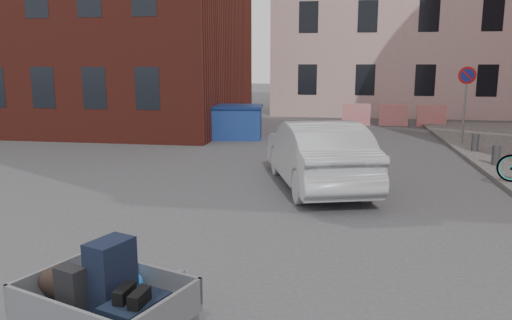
# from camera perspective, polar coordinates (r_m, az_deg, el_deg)

# --- Properties ---
(ground) EXTENTS (120.00, 120.00, 0.00)m
(ground) POSITION_cam_1_polar(r_m,az_deg,el_deg) (9.45, -1.16, -6.86)
(ground) COLOR #38383A
(ground) RESTS_ON ground
(far_building) EXTENTS (6.00, 6.00, 8.00)m
(far_building) POSITION_cam_1_polar(r_m,az_deg,el_deg) (37.69, -26.31, 11.66)
(far_building) COLOR maroon
(far_building) RESTS_ON ground
(no_parking_sign) EXTENTS (0.60, 0.09, 2.65)m
(no_parking_sign) POSITION_cam_1_polar(r_m,az_deg,el_deg) (18.85, 22.89, 7.52)
(no_parking_sign) COLOR gray
(no_parking_sign) RESTS_ON sidewalk
(barriers) EXTENTS (4.70, 0.18, 1.00)m
(barriers) POSITION_cam_1_polar(r_m,az_deg,el_deg) (24.09, 15.43, 4.98)
(barriers) COLOR red
(barriers) RESTS_ON ground
(trailer) EXTENTS (1.88, 1.98, 1.20)m
(trailer) POSITION_cam_1_polar(r_m,az_deg,el_deg) (5.39, -16.95, -14.77)
(trailer) COLOR black
(trailer) RESTS_ON ground
(dumpster) EXTENTS (3.22, 1.92, 1.28)m
(dumpster) POSITION_cam_1_polar(r_m,az_deg,el_deg) (19.42, -3.82, 4.40)
(dumpster) COLOR navy
(dumpster) RESTS_ON ground
(silver_car) EXTENTS (2.99, 5.08, 1.58)m
(silver_car) POSITION_cam_1_polar(r_m,az_deg,el_deg) (11.88, 6.99, 0.74)
(silver_car) COLOR #ABAEB2
(silver_car) RESTS_ON ground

